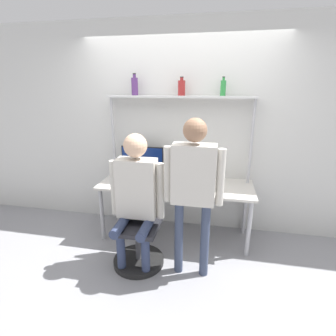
{
  "coord_description": "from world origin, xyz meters",
  "views": [
    {
      "loc": [
        0.51,
        -2.68,
        1.91
      ],
      "look_at": [
        -0.01,
        -0.1,
        1.08
      ],
      "focal_mm": 28.0,
      "sensor_mm": 36.0,
      "label": 1
    }
  ],
  "objects_px": {
    "monitor": "(142,160)",
    "person_standing": "(193,180)",
    "bottle_green": "(223,88)",
    "bottle_red": "(182,88)",
    "person_seated": "(136,191)",
    "cell_phone": "(168,189)",
    "laptop": "(151,181)",
    "bottle_purple": "(135,86)",
    "office_chair": "(139,238)"
  },
  "relations": [
    {
      "from": "monitor",
      "to": "cell_phone",
      "type": "xyz_separation_m",
      "value": [
        0.43,
        -0.39,
        -0.23
      ]
    },
    {
      "from": "person_standing",
      "to": "cell_phone",
      "type": "bearing_deg",
      "value": 125.09
    },
    {
      "from": "person_seated",
      "to": "bottle_green",
      "type": "height_order",
      "value": "bottle_green"
    },
    {
      "from": "monitor",
      "to": "office_chair",
      "type": "distance_m",
      "value": 1.06
    },
    {
      "from": "laptop",
      "to": "bottle_purple",
      "type": "bearing_deg",
      "value": 128.43
    },
    {
      "from": "person_seated",
      "to": "person_standing",
      "type": "distance_m",
      "value": 0.62
    },
    {
      "from": "laptop",
      "to": "cell_phone",
      "type": "relative_size",
      "value": 2.21
    },
    {
      "from": "cell_phone",
      "to": "bottle_green",
      "type": "bearing_deg",
      "value": 36.46
    },
    {
      "from": "bottle_red",
      "to": "office_chair",
      "type": "bearing_deg",
      "value": -111.33
    },
    {
      "from": "laptop",
      "to": "bottle_purple",
      "type": "height_order",
      "value": "bottle_purple"
    },
    {
      "from": "cell_phone",
      "to": "bottle_red",
      "type": "bearing_deg",
      "value": 79.28
    },
    {
      "from": "person_standing",
      "to": "bottle_purple",
      "type": "relative_size",
      "value": 6.3
    },
    {
      "from": "office_chair",
      "to": "person_standing",
      "type": "xyz_separation_m",
      "value": [
        0.59,
        -0.08,
        0.75
      ]
    },
    {
      "from": "bottle_purple",
      "to": "person_standing",
      "type": "bearing_deg",
      "value": -46.87
    },
    {
      "from": "monitor",
      "to": "bottle_green",
      "type": "bearing_deg",
      "value": 1.71
    },
    {
      "from": "person_standing",
      "to": "bottle_red",
      "type": "height_order",
      "value": "bottle_red"
    },
    {
      "from": "monitor",
      "to": "bottle_purple",
      "type": "bearing_deg",
      "value": 159.17
    },
    {
      "from": "cell_phone",
      "to": "bottle_red",
      "type": "relative_size",
      "value": 0.69
    },
    {
      "from": "person_standing",
      "to": "bottle_green",
      "type": "distance_m",
      "value": 1.26
    },
    {
      "from": "monitor",
      "to": "bottle_red",
      "type": "bearing_deg",
      "value": 3.36
    },
    {
      "from": "person_seated",
      "to": "office_chair",
      "type": "bearing_deg",
      "value": 89.75
    },
    {
      "from": "laptop",
      "to": "bottle_red",
      "type": "bearing_deg",
      "value": 47.2
    },
    {
      "from": "office_chair",
      "to": "cell_phone",
      "type": "bearing_deg",
      "value": 59.25
    },
    {
      "from": "laptop",
      "to": "cell_phone",
      "type": "height_order",
      "value": "laptop"
    },
    {
      "from": "bottle_purple",
      "to": "laptop",
      "type": "bearing_deg",
      "value": -51.57
    },
    {
      "from": "bottle_green",
      "to": "bottle_red",
      "type": "height_order",
      "value": "bottle_red"
    },
    {
      "from": "monitor",
      "to": "laptop",
      "type": "xyz_separation_m",
      "value": [
        0.19,
        -0.31,
        -0.17
      ]
    },
    {
      "from": "monitor",
      "to": "office_chair",
      "type": "height_order",
      "value": "monitor"
    },
    {
      "from": "bottle_green",
      "to": "monitor",
      "type": "bearing_deg",
      "value": -178.29
    },
    {
      "from": "office_chair",
      "to": "bottle_red",
      "type": "distance_m",
      "value": 1.83
    },
    {
      "from": "office_chair",
      "to": "person_standing",
      "type": "distance_m",
      "value": 0.96
    },
    {
      "from": "bottle_green",
      "to": "bottle_purple",
      "type": "xyz_separation_m",
      "value": [
        -1.08,
        0.0,
        0.02
      ]
    },
    {
      "from": "laptop",
      "to": "person_seated",
      "type": "distance_m",
      "value": 0.54
    },
    {
      "from": "person_seated",
      "to": "bottle_red",
      "type": "bearing_deg",
      "value": 69.63
    },
    {
      "from": "laptop",
      "to": "person_standing",
      "type": "xyz_separation_m",
      "value": [
        0.58,
        -0.57,
        0.26
      ]
    },
    {
      "from": "monitor",
      "to": "laptop",
      "type": "distance_m",
      "value": 0.4
    },
    {
      "from": "person_standing",
      "to": "bottle_green",
      "type": "height_order",
      "value": "bottle_green"
    },
    {
      "from": "person_standing",
      "to": "bottle_green",
      "type": "bearing_deg",
      "value": 76.09
    },
    {
      "from": "cell_phone",
      "to": "office_chair",
      "type": "xyz_separation_m",
      "value": [
        -0.25,
        -0.41,
        -0.44
      ]
    },
    {
      "from": "cell_phone",
      "to": "person_seated",
      "type": "distance_m",
      "value": 0.54
    },
    {
      "from": "office_chair",
      "to": "person_seated",
      "type": "distance_m",
      "value": 0.58
    },
    {
      "from": "laptop",
      "to": "bottle_purple",
      "type": "relative_size",
      "value": 1.27
    },
    {
      "from": "person_standing",
      "to": "bottle_red",
      "type": "xyz_separation_m",
      "value": [
        -0.26,
        0.91,
        0.84
      ]
    },
    {
      "from": "laptop",
      "to": "cell_phone",
      "type": "xyz_separation_m",
      "value": [
        0.24,
        -0.08,
        -0.06
      ]
    },
    {
      "from": "laptop",
      "to": "bottle_green",
      "type": "bearing_deg",
      "value": 22.99
    },
    {
      "from": "cell_phone",
      "to": "laptop",
      "type": "bearing_deg",
      "value": 161.67
    },
    {
      "from": "laptop",
      "to": "person_seated",
      "type": "height_order",
      "value": "person_seated"
    },
    {
      "from": "monitor",
      "to": "bottle_green",
      "type": "distance_m",
      "value": 1.36
    },
    {
      "from": "bottle_red",
      "to": "bottle_purple",
      "type": "height_order",
      "value": "bottle_purple"
    },
    {
      "from": "monitor",
      "to": "person_standing",
      "type": "bearing_deg",
      "value": -48.68
    }
  ]
}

